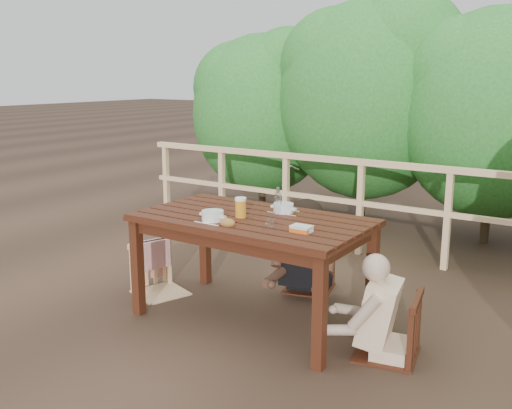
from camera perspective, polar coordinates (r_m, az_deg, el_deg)
The scene contains 16 objects.
ground at distance 4.60m, azimuth -0.35°, elevation -11.11°, with size 60.00×60.00×0.00m, color #473123.
table at distance 4.46m, azimuth -0.36°, elevation -6.41°, with size 1.73×0.97×0.80m, color #35170C.
chair_left at distance 5.02m, azimuth -9.52°, elevation -4.28°, with size 0.41×0.41×0.82m, color #E4B884.
chair_far at distance 5.08m, azimuth 5.28°, elevation -3.92°, with size 0.41×0.41×0.82m, color #35170C.
chair_right at distance 3.98m, azimuth 12.96°, elevation -8.77°, with size 0.42×0.42×0.84m, color #35170C.
woman at distance 5.03m, azimuth 5.44°, elevation -1.36°, with size 0.52×0.64×1.28m, color black, non-canonical shape.
diner_right at distance 3.92m, azimuth 13.48°, elevation -6.72°, with size 0.47×0.57×1.16m, color beige, non-canonical shape.
railing at distance 6.12m, azimuth 10.19°, elevation -0.28°, with size 5.60×0.10×1.01m, color #E4B884.
hedge_row at distance 6.97m, azimuth 17.83°, elevation 12.44°, with size 6.60×1.60×3.80m, color #276926, non-canonical shape.
soup_near at distance 4.23m, azimuth -4.27°, elevation -1.20°, with size 0.27×0.27×0.09m, color silver.
soup_far at distance 4.47m, azimuth 2.72°, elevation -0.44°, with size 0.26×0.26×0.09m, color white.
bread_roll at distance 4.09m, azimuth -2.80°, elevation -1.83°, with size 0.12×0.09×0.07m, color #935629.
beer_glass at distance 4.31m, azimuth -1.52°, elevation -0.39°, with size 0.09×0.09×0.17m, color gold.
bottle at distance 4.40m, azimuth 2.17°, elevation 0.27°, with size 0.05×0.05×0.23m, color white.
tumbler at distance 4.04m, azimuth 1.40°, elevation -1.95°, with size 0.07×0.07×0.08m, color silver.
butter_tub at distance 3.93m, azimuth 4.49°, elevation -2.50°, with size 0.14×0.10×0.06m, color white.
Camera 1 is at (2.36, -3.49, 1.86)m, focal length 40.70 mm.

